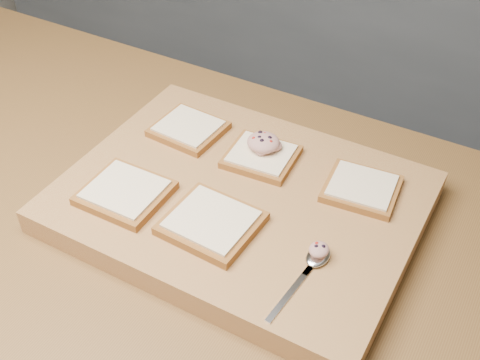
% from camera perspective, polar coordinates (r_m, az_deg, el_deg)
% --- Properties ---
extents(back_counter, '(3.60, 0.62, 0.94)m').
position_cam_1_polar(back_counter, '(2.28, 18.97, 10.00)').
color(back_counter, slate).
rests_on(back_counter, ground).
extents(cutting_board, '(0.54, 0.41, 0.04)m').
position_cam_1_polar(cutting_board, '(0.95, 0.00, -2.09)').
color(cutting_board, '#A97F48').
rests_on(cutting_board, island_counter).
extents(bread_far_left, '(0.12, 0.11, 0.02)m').
position_cam_1_polar(bread_far_left, '(1.05, -4.90, 4.87)').
color(bread_far_left, '#A16A29').
rests_on(bread_far_left, cutting_board).
extents(bread_far_center, '(0.12, 0.11, 0.02)m').
position_cam_1_polar(bread_far_center, '(0.99, 2.03, 2.27)').
color(bread_far_center, '#A16A29').
rests_on(bread_far_center, cutting_board).
extents(bread_far_right, '(0.12, 0.11, 0.02)m').
position_cam_1_polar(bread_far_right, '(0.95, 11.46, -0.75)').
color(bread_far_right, '#A16A29').
rests_on(bread_far_right, cutting_board).
extents(bread_near_left, '(0.12, 0.11, 0.02)m').
position_cam_1_polar(bread_near_left, '(0.94, -10.83, -1.17)').
color(bread_near_left, '#A16A29').
rests_on(bread_near_left, cutting_board).
extents(bread_near_center, '(0.13, 0.12, 0.02)m').
position_cam_1_polar(bread_near_center, '(0.87, -2.72, -4.07)').
color(bread_near_center, '#A16A29').
rests_on(bread_near_center, cutting_board).
extents(tuna_salad_dollop, '(0.05, 0.05, 0.03)m').
position_cam_1_polar(tuna_salad_dollop, '(0.98, 2.24, 3.61)').
color(tuna_salad_dollop, tan).
rests_on(tuna_salad_dollop, bread_far_center).
extents(spoon, '(0.03, 0.15, 0.01)m').
position_cam_1_polar(spoon, '(0.83, 7.05, -7.66)').
color(spoon, silver).
rests_on(spoon, cutting_board).
extents(spoon_salad, '(0.03, 0.03, 0.02)m').
position_cam_1_polar(spoon_salad, '(0.83, 7.50, -6.55)').
color(spoon_salad, tan).
rests_on(spoon_salad, spoon).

